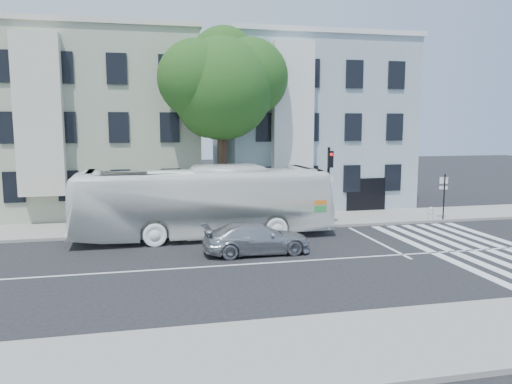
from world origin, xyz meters
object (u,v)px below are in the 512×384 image
object	(u,v)px
sedan	(257,238)
fire_hydrant	(431,213)
traffic_signal	(329,176)
bus	(204,202)

from	to	relation	value
sedan	fire_hydrant	xyz separation A→B (m)	(11.37, 4.77, -0.16)
sedan	fire_hydrant	bearing A→B (deg)	-68.43
traffic_signal	fire_hydrant	world-z (taller)	traffic_signal
bus	traffic_signal	xyz separation A→B (m)	(6.82, 0.74, 1.05)
bus	sedan	bearing A→B (deg)	-153.92
bus	fire_hydrant	size ratio (longest dim) A/B	17.76
fire_hydrant	traffic_signal	bearing A→B (deg)	-176.24
sedan	fire_hydrant	distance (m)	12.33
bus	sedan	distance (m)	4.20
traffic_signal	sedan	bearing A→B (deg)	-129.06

